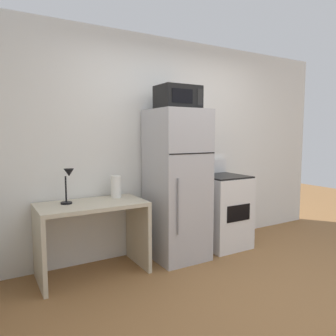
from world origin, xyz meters
TOP-DOWN VIEW (x-y plane):
  - ground_plane at (0.00, 0.00)m, footprint 12.00×12.00m
  - wall_back_white at (0.00, 1.70)m, footprint 5.00×0.10m
  - desk at (-1.16, 1.34)m, footprint 1.07×0.58m
  - desk_lamp at (-1.37, 1.40)m, footprint 0.14×0.12m
  - paper_towel_roll at (-0.85, 1.47)m, footprint 0.11×0.11m
  - refrigerator at (-0.17, 1.31)m, footprint 0.59×0.66m
  - microwave at (-0.17, 1.29)m, footprint 0.46×0.35m
  - oven_range at (0.54, 1.33)m, footprint 0.56×0.61m

SIDE VIEW (x-z plane):
  - ground_plane at x=0.00m, z-range 0.00..0.00m
  - oven_range at x=0.54m, z-range -0.08..1.02m
  - desk at x=-1.16m, z-range 0.14..0.89m
  - refrigerator at x=-0.17m, z-range 0.00..1.72m
  - paper_towel_roll at x=-0.85m, z-range 0.75..0.99m
  - desk_lamp at x=-1.37m, z-range 0.81..1.17m
  - wall_back_white at x=0.00m, z-range 0.00..2.60m
  - microwave at x=-0.17m, z-range 1.72..1.98m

